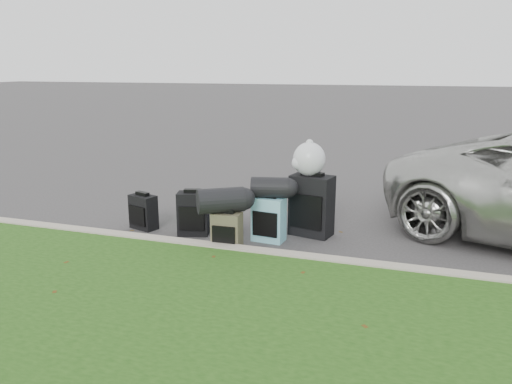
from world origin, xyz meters
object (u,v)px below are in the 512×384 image
(tote_navy, at_px, (228,217))
(suitcase_teal, at_px, (269,219))
(suitcase_large_black_left, at_px, (193,214))
(tote_green, at_px, (190,209))
(suitcase_large_black_right, at_px, (312,205))
(suitcase_olive, at_px, (227,232))
(suitcase_small_black, at_px, (143,212))

(tote_navy, bearing_deg, suitcase_teal, -39.06)
(suitcase_large_black_left, xyz_separation_m, tote_green, (-0.35, 0.64, -0.15))
(suitcase_teal, height_order, tote_green, suitcase_teal)
(tote_navy, bearing_deg, suitcase_large_black_right, -9.67)
(suitcase_olive, xyz_separation_m, tote_green, (-1.04, 1.10, -0.09))
(suitcase_large_black_right, height_order, tote_navy, suitcase_large_black_right)
(suitcase_olive, bearing_deg, suitcase_large_black_right, 45.53)
(suitcase_small_black, bearing_deg, tote_navy, 38.14)
(suitcase_small_black, relative_size, suitcase_teal, 0.83)
(tote_green, height_order, tote_navy, tote_green)
(suitcase_small_black, distance_m, suitcase_teal, 1.89)
(suitcase_large_black_left, distance_m, suitcase_large_black_right, 1.67)
(suitcase_teal, distance_m, tote_green, 1.55)
(suitcase_teal, bearing_deg, suitcase_olive, -121.17)
(suitcase_small_black, bearing_deg, tote_green, 72.11)
(suitcase_large_black_left, xyz_separation_m, suitcase_olive, (0.69, -0.45, -0.05))
(suitcase_large_black_right, bearing_deg, suitcase_olive, -120.42)
(suitcase_olive, height_order, tote_green, suitcase_olive)
(suitcase_large_black_right, bearing_deg, suitcase_large_black_left, -149.70)
(suitcase_large_black_left, bearing_deg, suitcase_olive, -48.66)
(suitcase_large_black_left, xyz_separation_m, tote_navy, (0.36, 0.44, -0.15))
(tote_green, bearing_deg, suitcase_teal, -20.57)
(suitcase_teal, bearing_deg, suitcase_large_black_right, 45.80)
(suitcase_small_black, xyz_separation_m, suitcase_large_black_right, (2.39, 0.49, 0.18))
(suitcase_teal, xyz_separation_m, tote_navy, (-0.73, 0.35, -0.15))
(suitcase_olive, height_order, suitcase_teal, suitcase_teal)
(suitcase_large_black_left, distance_m, tote_navy, 0.59)
(suitcase_large_black_left, height_order, suitcase_olive, suitcase_large_black_left)
(suitcase_teal, bearing_deg, suitcase_large_black_left, -170.34)
(suitcase_teal, height_order, tote_navy, suitcase_teal)
(suitcase_small_black, bearing_deg, suitcase_large_black_right, 29.92)
(suitcase_teal, height_order, suitcase_large_black_right, suitcase_large_black_right)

